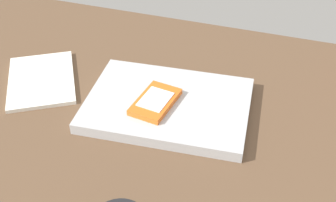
% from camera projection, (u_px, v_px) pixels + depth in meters
% --- Properties ---
extents(desk_surface, '(1.20, 0.80, 0.03)m').
position_uv_depth(desk_surface, '(159.00, 132.00, 0.80)').
color(desk_surface, brown).
rests_on(desk_surface, ground).
extents(laptop_closed, '(0.32, 0.24, 0.02)m').
position_uv_depth(laptop_closed, '(168.00, 105.00, 0.82)').
color(laptop_closed, '#B7BABC').
rests_on(laptop_closed, desk_surface).
extents(cell_phone_on_laptop, '(0.08, 0.11, 0.01)m').
position_uv_depth(cell_phone_on_laptop, '(155.00, 102.00, 0.80)').
color(cell_phone_on_laptop, orange).
rests_on(cell_phone_on_laptop, laptop_closed).
extents(notepad, '(0.21, 0.23, 0.01)m').
position_uv_depth(notepad, '(41.00, 80.00, 0.89)').
color(notepad, white).
rests_on(notepad, desk_surface).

